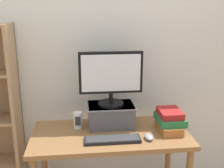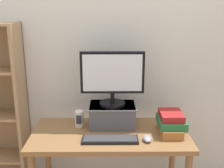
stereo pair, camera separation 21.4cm
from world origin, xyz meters
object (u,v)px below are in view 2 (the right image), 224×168
at_px(riser_box, 112,114).
at_px(desk, 110,145).
at_px(desk_speaker, 79,119).
at_px(computer_monitor, 112,76).
at_px(computer_mouse, 147,139).
at_px(book_stack, 170,123).
at_px(keyboard, 110,139).

bearing_deg(riser_box, desk, -97.50).
distance_m(riser_box, desk_speaker, 0.27).
bearing_deg(computer_monitor, desk_speaker, -176.69).
distance_m(riser_box, computer_mouse, 0.39).
relative_size(riser_box, book_stack, 1.45).
xyz_separation_m(computer_monitor, computer_mouse, (0.25, -0.28, -0.40)).
height_order(book_stack, desk_speaker, book_stack).
height_order(computer_mouse, desk_speaker, desk_speaker).
bearing_deg(desk_speaker, riser_box, 3.61).
distance_m(computer_mouse, desk_speaker, 0.59).
bearing_deg(riser_box, keyboard, -93.99).
relative_size(computer_monitor, keyboard, 1.22).
height_order(desk, computer_monitor, computer_monitor).
bearing_deg(desk, computer_mouse, -27.03).
distance_m(riser_box, book_stack, 0.47).
relative_size(desk, computer_monitor, 2.42).
bearing_deg(computer_monitor, computer_mouse, -47.49).
bearing_deg(computer_mouse, riser_box, 132.36).
xyz_separation_m(keyboard, book_stack, (0.47, 0.13, 0.07)).
relative_size(desk, keyboard, 2.96).
xyz_separation_m(computer_mouse, book_stack, (0.20, 0.13, 0.06)).
distance_m(computer_monitor, book_stack, 0.58).
bearing_deg(computer_monitor, desk, -97.58).
height_order(keyboard, computer_mouse, computer_mouse).
xyz_separation_m(computer_mouse, desk_speaker, (-0.52, 0.26, 0.05)).
bearing_deg(riser_box, computer_monitor, -90.00).
relative_size(computer_monitor, book_stack, 1.89).
distance_m(desk, computer_monitor, 0.54).
height_order(keyboard, desk_speaker, desk_speaker).
xyz_separation_m(desk, computer_mouse, (0.27, -0.14, 0.12)).
height_order(desk, keyboard, keyboard).
relative_size(computer_monitor, computer_mouse, 4.86).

